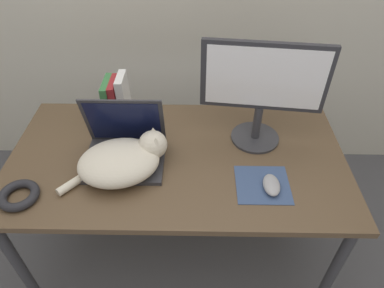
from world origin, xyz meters
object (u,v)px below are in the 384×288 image
Objects in this scene: laptop at (125,148)px; external_monitor at (263,88)px; computer_mouse at (271,185)px; book_row at (116,99)px; cable_coil at (19,195)px; cat at (123,160)px.

laptop is 0.66× the size of external_monitor.
external_monitor is at bearing 95.07° from computer_mouse.
laptop is 0.30m from book_row.
laptop reaches higher than cable_coil.
laptop is 2.96× the size of computer_mouse.
external_monitor is 3.32× the size of cable_coil.
laptop is 0.61m from external_monitor.
laptop is 0.08m from cat.
cable_coil is (-0.36, -0.23, -0.03)m from laptop.
laptop reaches higher than book_row.
cable_coil is (-0.28, -0.51, -0.09)m from book_row.
cable_coil is at bearing -158.74° from cat.
cable_coil is (-0.37, -0.14, -0.05)m from cat.
book_row is (-0.66, 0.45, 0.08)m from computer_mouse.
cat is 0.83× the size of external_monitor.
cable_coil is at bearing -147.83° from laptop.
computer_mouse is 0.95m from cable_coil.
book_row reaches higher than computer_mouse.
cat is at bearing -82.68° from laptop.
book_row is at bearing 105.37° from laptop.
computer_mouse is at bearing -15.57° from laptop.
cat is at bearing -76.40° from book_row.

